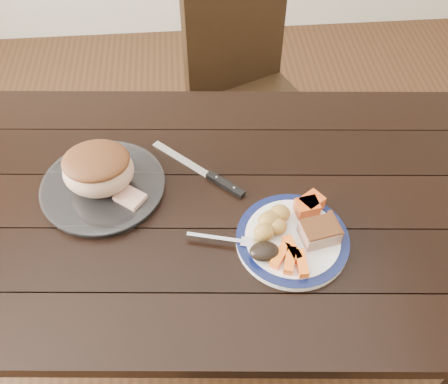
{
  "coord_description": "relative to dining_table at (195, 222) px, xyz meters",
  "views": [
    {
      "loc": [
        0.01,
        -0.82,
        1.76
      ],
      "look_at": [
        0.08,
        -0.02,
        0.8
      ],
      "focal_mm": 40.0,
      "sensor_mm": 36.0,
      "label": 1
    }
  ],
  "objects": [
    {
      "name": "plate_rim",
      "position": [
        0.24,
        -0.15,
        0.11
      ],
      "size": [
        0.28,
        0.28,
        0.02
      ],
      "primitive_type": "torus",
      "color": "#0B123B",
      "rests_on": "dinner_plate"
    },
    {
      "name": "dark_mushroom",
      "position": [
        0.16,
        -0.2,
        0.13
      ],
      "size": [
        0.07,
        0.05,
        0.03
      ],
      "primitive_type": "ellipsoid",
      "color": "black",
      "rests_on": "dinner_plate"
    },
    {
      "name": "chair_far",
      "position": [
        0.24,
        0.73,
        -0.13
      ],
      "size": [
        0.56,
        0.56,
        0.93
      ],
      "rotation": [
        0.0,
        0.0,
        3.55
      ],
      "color": "black",
      "rests_on": "ground"
    },
    {
      "name": "roasted_potatoes",
      "position": [
        0.19,
        -0.12,
        0.13
      ],
      "size": [
        0.1,
        0.1,
        0.04
      ],
      "color": "gold",
      "rests_on": "dinner_plate"
    },
    {
      "name": "roast_joint",
      "position": [
        -0.23,
        0.06,
        0.17
      ],
      "size": [
        0.18,
        0.16,
        0.12
      ],
      "primitive_type": "ellipsoid",
      "color": "tan",
      "rests_on": "serving_platter"
    },
    {
      "name": "cut_slice",
      "position": [
        -0.16,
        0.0,
        0.12
      ],
      "size": [
        0.09,
        0.09,
        0.02
      ],
      "primitive_type": "cube",
      "rotation": [
        0.0,
        0.0,
        -0.65
      ],
      "color": "tan",
      "rests_on": "serving_platter"
    },
    {
      "name": "fork",
      "position": [
        0.08,
        -0.15,
        0.11
      ],
      "size": [
        0.18,
        0.06,
        0.0
      ],
      "rotation": [
        0.0,
        0.0,
        -0.25
      ],
      "color": "silver",
      "rests_on": "dinner_plate"
    },
    {
      "name": "pork_slice",
      "position": [
        0.3,
        -0.16,
        0.13
      ],
      "size": [
        0.1,
        0.08,
        0.04
      ],
      "primitive_type": "cube",
      "rotation": [
        0.0,
        0.0,
        0.19
      ],
      "color": "tan",
      "rests_on": "dinner_plate"
    },
    {
      "name": "carrot_batons",
      "position": [
        0.22,
        -0.21,
        0.12
      ],
      "size": [
        0.09,
        0.11,
        0.02
      ],
      "color": "orange",
      "rests_on": "dinner_plate"
    },
    {
      "name": "dinner_plate",
      "position": [
        0.24,
        -0.15,
        0.1
      ],
      "size": [
        0.28,
        0.28,
        0.02
      ],
      "primitive_type": "cylinder",
      "color": "white",
      "rests_on": "dining_table"
    },
    {
      "name": "ground",
      "position": [
        0.0,
        0.0,
        -0.66
      ],
      "size": [
        4.0,
        4.0,
        0.0
      ],
      "primitive_type": "plane",
      "color": "#472B16",
      "rests_on": "ground"
    },
    {
      "name": "carving_knife",
      "position": [
        0.06,
        0.07,
        0.1
      ],
      "size": [
        0.25,
        0.24,
        0.01
      ],
      "rotation": [
        0.0,
        0.0,
        -0.76
      ],
      "color": "silver",
      "rests_on": "dining_table"
    },
    {
      "name": "pumpkin_wedges",
      "position": [
        0.29,
        -0.07,
        0.13
      ],
      "size": [
        0.08,
        0.07,
        0.04
      ],
      "color": "#F4541B",
      "rests_on": "dinner_plate"
    },
    {
      "name": "dining_table",
      "position": [
        0.0,
        0.0,
        0.0
      ],
      "size": [
        1.67,
        1.04,
        0.75
      ],
      "rotation": [
        0.0,
        0.0,
        -0.09
      ],
      "color": "black",
      "rests_on": "ground"
    },
    {
      "name": "serving_platter",
      "position": [
        -0.23,
        0.06,
        0.1
      ],
      "size": [
        0.32,
        0.32,
        0.02
      ],
      "primitive_type": "cylinder",
      "color": "white",
      "rests_on": "dining_table"
    }
  ]
}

